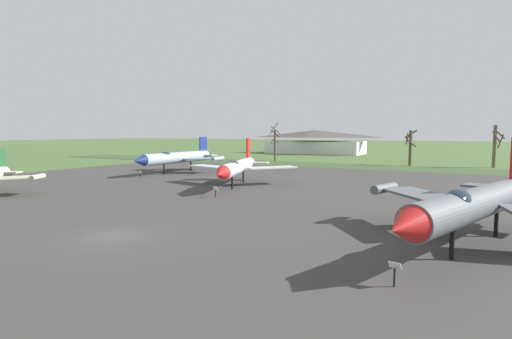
{
  "coord_description": "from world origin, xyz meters",
  "views": [
    {
      "loc": [
        18.82,
        -16.74,
        6.22
      ],
      "look_at": [
        -1.3,
        20.0,
        2.36
      ],
      "focal_mm": 28.43,
      "sensor_mm": 36.0,
      "label": 1
    }
  ],
  "objects_px": {
    "info_placard_front_right": "(395,272)",
    "info_placard_rear_center": "(140,174)",
    "jet_fighter_front_right": "(477,202)",
    "jet_fighter_rear_center": "(177,157)",
    "jet_fighter_front_left": "(237,167)",
    "info_placard_front_left": "(216,191)",
    "visitor_building": "(315,142)"
  },
  "relations": [
    {
      "from": "jet_fighter_front_left",
      "to": "visitor_building",
      "type": "xyz_separation_m",
      "value": [
        -17.55,
        72.52,
        1.15
      ]
    },
    {
      "from": "jet_fighter_front_left",
      "to": "info_placard_front_right",
      "type": "relative_size",
      "value": 14.24
    },
    {
      "from": "jet_fighter_front_right",
      "to": "info_placard_rear_center",
      "type": "xyz_separation_m",
      "value": [
        -40.21,
        16.06,
        -1.89
      ]
    },
    {
      "from": "info_placard_front_left",
      "to": "info_placard_rear_center",
      "type": "height_order",
      "value": "info_placard_front_left"
    },
    {
      "from": "jet_fighter_front_left",
      "to": "info_placard_rear_center",
      "type": "xyz_separation_m",
      "value": [
        -15.95,
        0.79,
        -1.63
      ]
    },
    {
      "from": "info_placard_front_left",
      "to": "jet_fighter_rear_center",
      "type": "xyz_separation_m",
      "value": [
        -18.38,
        16.51,
        1.75
      ]
    },
    {
      "from": "jet_fighter_front_left",
      "to": "jet_fighter_front_right",
      "type": "xyz_separation_m",
      "value": [
        24.27,
        -15.27,
        0.26
      ]
    },
    {
      "from": "jet_fighter_front_left",
      "to": "jet_fighter_front_right",
      "type": "bearing_deg",
      "value": -32.18
    },
    {
      "from": "info_placard_front_left",
      "to": "jet_fighter_front_right",
      "type": "height_order",
      "value": "jet_fighter_front_right"
    },
    {
      "from": "info_placard_front_right",
      "to": "info_placard_rear_center",
      "type": "xyz_separation_m",
      "value": [
        -37.42,
        24.0,
        -0.06
      ]
    },
    {
      "from": "jet_fighter_front_right",
      "to": "jet_fighter_rear_center",
      "type": "bearing_deg",
      "value": 149.45
    },
    {
      "from": "info_placard_rear_center",
      "to": "info_placard_front_left",
      "type": "bearing_deg",
      "value": -25.68
    },
    {
      "from": "info_placard_front_right",
      "to": "info_placard_rear_center",
      "type": "height_order",
      "value": "info_placard_front_right"
    },
    {
      "from": "jet_fighter_front_left",
      "to": "info_placard_front_right",
      "type": "xyz_separation_m",
      "value": [
        21.47,
        -23.21,
        -1.56
      ]
    },
    {
      "from": "jet_fighter_front_left",
      "to": "visitor_building",
      "type": "distance_m",
      "value": 74.63
    },
    {
      "from": "jet_fighter_front_right",
      "to": "jet_fighter_front_left",
      "type": "bearing_deg",
      "value": 147.82
    },
    {
      "from": "jet_fighter_front_right",
      "to": "info_placard_rear_center",
      "type": "bearing_deg",
      "value": 158.23
    },
    {
      "from": "info_placard_front_left",
      "to": "jet_fighter_rear_center",
      "type": "relative_size",
      "value": 0.06
    },
    {
      "from": "jet_fighter_front_right",
      "to": "info_placard_front_right",
      "type": "distance_m",
      "value": 8.62
    },
    {
      "from": "info_placard_front_left",
      "to": "jet_fighter_rear_center",
      "type": "bearing_deg",
      "value": 138.07
    },
    {
      "from": "info_placard_front_right",
      "to": "jet_fighter_rear_center",
      "type": "relative_size",
      "value": 0.06
    },
    {
      "from": "jet_fighter_rear_center",
      "to": "info_placard_rear_center",
      "type": "distance_m",
      "value": 7.87
    },
    {
      "from": "jet_fighter_front_left",
      "to": "jet_fighter_rear_center",
      "type": "height_order",
      "value": "jet_fighter_front_left"
    },
    {
      "from": "jet_fighter_front_left",
      "to": "jet_fighter_rear_center",
      "type": "xyz_separation_m",
      "value": [
        -15.92,
        8.45,
        0.18
      ]
    },
    {
      "from": "jet_fighter_front_left",
      "to": "info_placard_rear_center",
      "type": "height_order",
      "value": "jet_fighter_front_left"
    },
    {
      "from": "visitor_building",
      "to": "info_placard_rear_center",
      "type": "bearing_deg",
      "value": -88.72
    },
    {
      "from": "info_placard_front_right",
      "to": "jet_fighter_rear_center",
      "type": "bearing_deg",
      "value": 139.74
    },
    {
      "from": "info_placard_front_left",
      "to": "jet_fighter_front_right",
      "type": "bearing_deg",
      "value": -18.29
    },
    {
      "from": "jet_fighter_front_left",
      "to": "info_placard_rear_center",
      "type": "distance_m",
      "value": 16.05
    },
    {
      "from": "info_placard_front_left",
      "to": "jet_fighter_front_left",
      "type": "bearing_deg",
      "value": 107.0
    },
    {
      "from": "jet_fighter_front_right",
      "to": "jet_fighter_rear_center",
      "type": "distance_m",
      "value": 46.66
    },
    {
      "from": "info_placard_front_right",
      "to": "jet_fighter_rear_center",
      "type": "height_order",
      "value": "jet_fighter_rear_center"
    }
  ]
}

